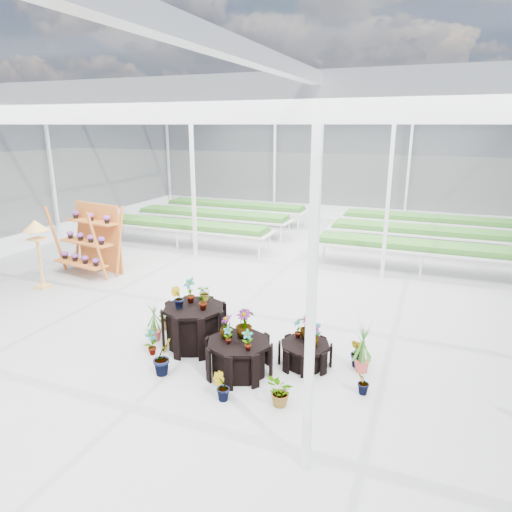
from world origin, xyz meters
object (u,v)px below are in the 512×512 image
at_px(plinth_tall, 195,327).
at_px(shelf_rack, 87,240).
at_px(plinth_low, 305,354).
at_px(plinth_mid, 239,357).
at_px(bird_table, 39,254).

xyz_separation_m(plinth_tall, shelf_rack, (-5.08, 2.89, 0.59)).
xyz_separation_m(plinth_tall, plinth_low, (2.20, 0.10, -0.21)).
relative_size(plinth_tall, plinth_low, 1.32).
height_order(plinth_tall, plinth_mid, plinth_tall).
bearing_deg(bird_table, plinth_tall, -32.02).
height_order(plinth_tall, bird_table, bird_table).
relative_size(plinth_tall, shelf_rack, 0.61).
bearing_deg(plinth_low, plinth_tall, -177.40).
height_order(plinth_tall, plinth_low, plinth_tall).
bearing_deg(plinth_low, bird_table, 170.00).
height_order(plinth_mid, bird_table, bird_table).
bearing_deg(plinth_mid, shelf_rack, 150.90).
xyz_separation_m(plinth_mid, shelf_rack, (-6.28, 3.49, 0.70)).
bearing_deg(plinth_tall, plinth_low, 2.60).
bearing_deg(shelf_rack, plinth_tall, -19.65).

